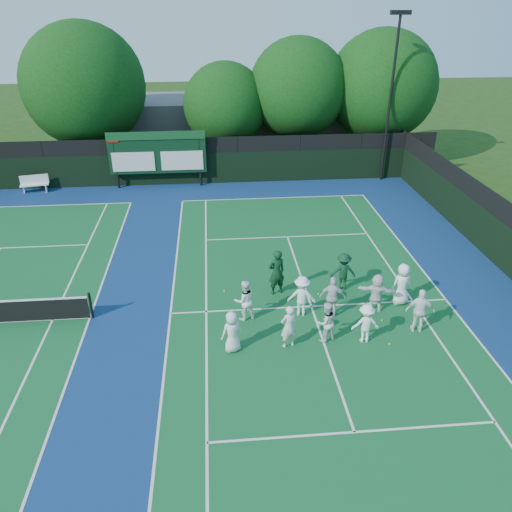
{
  "coord_description": "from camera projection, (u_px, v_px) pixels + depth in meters",
  "views": [
    {
      "loc": [
        -3.66,
        -15.18,
        10.84
      ],
      "look_at": [
        -2.0,
        3.0,
        1.3
      ],
      "focal_mm": 35.0,
      "sensor_mm": 36.0,
      "label": 1
    }
  ],
  "objects": [
    {
      "name": "scoreboard",
      "position": [
        157.0,
        153.0,
        30.89
      ],
      "size": [
        6.0,
        0.21,
        3.55
      ],
      "color": "black",
      "rests_on": "ground"
    },
    {
      "name": "tree_c",
      "position": [
        228.0,
        107.0,
        33.88
      ],
      "size": [
        5.69,
        5.69,
        7.12
      ],
      "color": "black",
      "rests_on": "ground"
    },
    {
      "name": "tennis_ball_3",
      "position": [
        224.0,
        291.0,
        20.57
      ],
      "size": [
        0.07,
        0.07,
        0.07
      ],
      "primitive_type": "sphere",
      "color": "yellow",
      "rests_on": "ground"
    },
    {
      "name": "coach_right",
      "position": [
        343.0,
        272.0,
        20.43
      ],
      "size": [
        1.09,
        0.67,
        1.63
      ],
      "primitive_type": "imported",
      "rotation": [
        0.0,
        0.0,
        3.08
      ],
      "color": "#0E331E",
      "rests_on": "ground"
    },
    {
      "name": "tree_b",
      "position": [
        87.0,
        89.0,
        32.52
      ],
      "size": [
        7.92,
        7.92,
        9.63
      ],
      "color": "black",
      "rests_on": "ground"
    },
    {
      "name": "court_apron",
      "position": [
        157.0,
        314.0,
        19.11
      ],
      "size": [
        34.0,
        32.0,
        0.01
      ],
      "primitive_type": "cube",
      "color": "navy",
      "rests_on": "ground"
    },
    {
      "name": "tree_d",
      "position": [
        300.0,
        91.0,
        33.82
      ],
      "size": [
        6.65,
        6.65,
        8.62
      ],
      "color": "black",
      "rests_on": "ground"
    },
    {
      "name": "clubhouse",
      "position": [
        231.0,
        124.0,
        38.8
      ],
      "size": [
        18.0,
        6.0,
        4.0
      ],
      "primitive_type": "cube",
      "color": "#5A5A5F",
      "rests_on": "ground"
    },
    {
      "name": "player_back_2",
      "position": [
        332.0,
        297.0,
        18.66
      ],
      "size": [
        1.04,
        0.61,
        1.67
      ],
      "primitive_type": "imported",
      "rotation": [
        0.0,
        0.0,
        2.92
      ],
      "color": "silver",
      "rests_on": "ground"
    },
    {
      "name": "player_front_2",
      "position": [
        326.0,
        322.0,
        17.34
      ],
      "size": [
        0.9,
        0.79,
        1.54
      ],
      "primitive_type": "imported",
      "rotation": [
        0.0,
        0.0,
        3.48
      ],
      "color": "silver",
      "rests_on": "ground"
    },
    {
      "name": "back_fence",
      "position": [
        175.0,
        164.0,
        31.72
      ],
      "size": [
        34.0,
        0.08,
        3.0
      ],
      "color": "black",
      "rests_on": "ground"
    },
    {
      "name": "bench",
      "position": [
        34.0,
        183.0,
        30.84
      ],
      "size": [
        1.72,
        0.78,
        1.05
      ],
      "color": "silver",
      "rests_on": "ground"
    },
    {
      "name": "tennis_ball_4",
      "position": [
        318.0,
        294.0,
        20.35
      ],
      "size": [
        0.07,
        0.07,
        0.07
      ],
      "primitive_type": "sphere",
      "color": "yellow",
      "rests_on": "ground"
    },
    {
      "name": "player_back_0",
      "position": [
        244.0,
        300.0,
        18.5
      ],
      "size": [
        0.92,
        0.8,
        1.63
      ],
      "primitive_type": "imported",
      "rotation": [
        0.0,
        0.0,
        3.4
      ],
      "color": "white",
      "rests_on": "ground"
    },
    {
      "name": "player_front_0",
      "position": [
        232.0,
        332.0,
        16.84
      ],
      "size": [
        0.88,
        0.73,
        1.53
      ],
      "primitive_type": "imported",
      "rotation": [
        0.0,
        0.0,
        3.53
      ],
      "color": "white",
      "rests_on": "ground"
    },
    {
      "name": "near_court",
      "position": [
        311.0,
        306.0,
        19.59
      ],
      "size": [
        11.05,
        23.85,
        0.01
      ],
      "color": "#115427",
      "rests_on": "ground"
    },
    {
      "name": "tree_e",
      "position": [
        383.0,
        89.0,
        34.26
      ],
      "size": [
        7.46,
        7.46,
        9.11
      ],
      "color": "black",
      "rests_on": "ground"
    },
    {
      "name": "ground",
      "position": [
        316.0,
        321.0,
        18.71
      ],
      "size": [
        120.0,
        120.0,
        0.0
      ],
      "primitive_type": "plane",
      "color": "#1C3A0F",
      "rests_on": "ground"
    },
    {
      "name": "tennis_ball_2",
      "position": [
        382.0,
        320.0,
        18.7
      ],
      "size": [
        0.07,
        0.07,
        0.07
      ],
      "primitive_type": "sphere",
      "color": "yellow",
      "rests_on": "ground"
    },
    {
      "name": "player_front_4",
      "position": [
        420.0,
        311.0,
        17.8
      ],
      "size": [
        1.07,
        0.63,
        1.72
      ],
      "primitive_type": "imported",
      "rotation": [
        0.0,
        0.0,
        2.92
      ],
      "color": "white",
      "rests_on": "ground"
    },
    {
      "name": "player_front_3",
      "position": [
        366.0,
        323.0,
        17.31
      ],
      "size": [
        0.96,
        0.56,
        1.49
      ],
      "primitive_type": "imported",
      "rotation": [
        0.0,
        0.0,
        3.14
      ],
      "color": "white",
      "rests_on": "ground"
    },
    {
      "name": "tennis_ball_5",
      "position": [
        389.0,
        344.0,
        17.43
      ],
      "size": [
        0.07,
        0.07,
        0.07
      ],
      "primitive_type": "sphere",
      "color": "yellow",
      "rests_on": "ground"
    },
    {
      "name": "tennis_ball_1",
      "position": [
        383.0,
        289.0,
        20.7
      ],
      "size": [
        0.07,
        0.07,
        0.07
      ],
      "primitive_type": "sphere",
      "color": "yellow",
      "rests_on": "ground"
    },
    {
      "name": "player_front_1",
      "position": [
        289.0,
        327.0,
        17.01
      ],
      "size": [
        0.69,
        0.56,
        1.64
      ],
      "primitive_type": "imported",
      "rotation": [
        0.0,
        0.0,
        3.45
      ],
      "color": "silver",
      "rests_on": "ground"
    },
    {
      "name": "player_back_3",
      "position": [
        377.0,
        293.0,
        19.03
      ],
      "size": [
        1.52,
        0.88,
        1.57
      ],
      "primitive_type": "imported",
      "rotation": [
        0.0,
        0.0,
        2.83
      ],
      "color": "white",
      "rests_on": "ground"
    },
    {
      "name": "player_back_1",
      "position": [
        302.0,
        296.0,
        18.75
      ],
      "size": [
        1.15,
        0.79,
        1.63
      ],
      "primitive_type": "imported",
      "rotation": [
        0.0,
        0.0,
        2.95
      ],
      "color": "white",
      "rests_on": "ground"
    },
    {
      "name": "player_back_4",
      "position": [
        402.0,
        284.0,
        19.42
      ],
      "size": [
        0.94,
        0.71,
        1.73
      ],
      "primitive_type": "imported",
      "rotation": [
        0.0,
        0.0,
        3.34
      ],
      "color": "white",
      "rests_on": "ground"
    },
    {
      "name": "light_pole_right",
      "position": [
        393.0,
        80.0,
        30.25
      ],
      "size": [
        1.2,
        0.3,
        10.12
      ],
      "color": "black",
      "rests_on": "ground"
    },
    {
      "name": "coach_left",
      "position": [
        277.0,
        272.0,
        20.04
      ],
      "size": [
        0.82,
        0.67,
        1.95
      ],
      "primitive_type": "imported",
      "rotation": [
        0.0,
        0.0,
        3.47
      ],
      "color": "#0D3319",
      "rests_on": "ground"
    }
  ]
}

